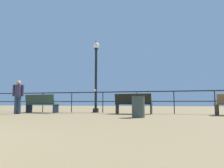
{
  "coord_description": "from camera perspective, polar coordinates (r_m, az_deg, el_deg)",
  "views": [
    {
      "loc": [
        3.88,
        -0.83,
        0.51
      ],
      "look_at": [
        1.48,
        8.39,
        1.41
      ],
      "focal_mm": 31.82,
      "sensor_mm": 36.0,
      "label": 1
    }
  ],
  "objects": [
    {
      "name": "person_by_bench",
      "position": [
        10.12,
        -25.38,
        -2.77
      ],
      "size": [
        0.46,
        0.3,
        1.54
      ],
      "color": "#273A4F",
      "rests_on": "ground_plane"
    },
    {
      "name": "lamppost_center",
      "position": [
        10.62,
        -4.62,
        3.49
      ],
      "size": [
        0.33,
        0.33,
        3.86
      ],
      "color": "black",
      "rests_on": "ground_plane"
    },
    {
      "name": "seagull_on_rail",
      "position": [
        10.35,
        -5.06,
        -1.83
      ],
      "size": [
        0.29,
        0.29,
        0.17
      ],
      "color": "silver",
      "rests_on": "pier_railing"
    },
    {
      "name": "pier_railing",
      "position": [
        10.47,
        -7.2,
        -3.86
      ],
      "size": [
        19.18,
        0.05,
        1.08
      ],
      "color": "#242026",
      "rests_on": "ground_plane"
    },
    {
      "name": "trash_bin",
      "position": [
        6.99,
        7.55,
        -6.32
      ],
      "size": [
        0.47,
        0.47,
        0.78
      ],
      "color": "#39443D",
      "rests_on": "ground_plane"
    },
    {
      "name": "bench_near_left",
      "position": [
        10.83,
        -19.72,
        -5.1
      ],
      "size": [
        1.79,
        0.81,
        0.93
      ],
      "color": "#2F4435",
      "rests_on": "ground_plane"
    },
    {
      "name": "bench_near_right",
      "position": [
        9.06,
        6.14,
        -5.35
      ],
      "size": [
        1.69,
        0.74,
        0.92
      ],
      "color": "black",
      "rests_on": "ground_plane"
    }
  ]
}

